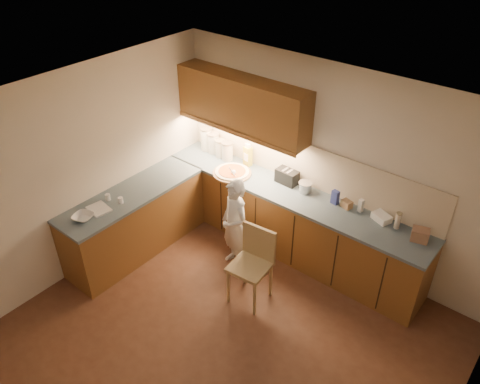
{
  "coord_description": "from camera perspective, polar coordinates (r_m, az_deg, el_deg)",
  "views": [
    {
      "loc": [
        2.25,
        -2.57,
        4.26
      ],
      "look_at": [
        -0.8,
        1.2,
        1.0
      ],
      "focal_mm": 35.0,
      "sensor_mm": 36.0,
      "label": 1
    }
  ],
  "objects": [
    {
      "name": "card_box_b",
      "position": [
        5.55,
        21.1,
        -4.9
      ],
      "size": [
        0.22,
        0.19,
        0.14
      ],
      "primitive_type": "cube",
      "rotation": [
        0.0,
        0.0,
        0.27
      ],
      "color": "#9D7155",
      "rests_on": "l_counter"
    },
    {
      "name": "canister_c",
      "position": [
        6.71,
        -2.45,
        5.35
      ],
      "size": [
        0.14,
        0.14,
        0.27
      ],
      "rotation": [
        0.0,
        0.0,
        -0.27
      ],
      "color": "silver",
      "rests_on": "l_counter"
    },
    {
      "name": "steel_pot",
      "position": [
        6.02,
        7.97,
        0.61
      ],
      "size": [
        0.18,
        0.18,
        0.14
      ],
      "color": "#ACACB1",
      "rests_on": "l_counter"
    },
    {
      "name": "canister_a",
      "position": [
        6.89,
        -4.12,
        6.48
      ],
      "size": [
        0.17,
        0.17,
        0.35
      ],
      "rotation": [
        0.0,
        0.0,
        0.25
      ],
      "color": "white",
      "rests_on": "l_counter"
    },
    {
      "name": "canister_d",
      "position": [
        6.63,
        -1.55,
        5.03
      ],
      "size": [
        0.17,
        0.17,
        0.27
      ],
      "rotation": [
        0.0,
        0.0,
        -0.28
      ],
      "color": "silver",
      "rests_on": "l_counter"
    },
    {
      "name": "card_box_a",
      "position": [
        5.83,
        12.87,
        -1.44
      ],
      "size": [
        0.15,
        0.13,
        0.09
      ],
      "primitive_type": "cube",
      "rotation": [
        0.0,
        0.0,
        -0.3
      ],
      "color": "#A37D57",
      "rests_on": "l_counter"
    },
    {
      "name": "mixing_bowl",
      "position": [
        5.81,
        -18.57,
        -2.91
      ],
      "size": [
        0.3,
        0.3,
        0.06
      ],
      "primitive_type": "imported",
      "rotation": [
        0.0,
        0.0,
        0.31
      ],
      "color": "white",
      "rests_on": "l_counter"
    },
    {
      "name": "child",
      "position": [
        5.88,
        -0.67,
        -4.09
      ],
      "size": [
        0.55,
        0.45,
        1.29
      ],
      "primitive_type": "imported",
      "rotation": [
        0.0,
        0.0,
        -0.35
      ],
      "color": "white",
      "rests_on": "ground"
    },
    {
      "name": "dough_cloth",
      "position": [
        5.92,
        -16.83,
        -1.99
      ],
      "size": [
        0.31,
        0.25,
        0.02
      ],
      "primitive_type": "cube",
      "rotation": [
        0.0,
        0.0,
        -0.14
      ],
      "color": "silver",
      "rests_on": "l_counter"
    },
    {
      "name": "upper_cabinets",
      "position": [
        6.13,
        0.23,
        10.73
      ],
      "size": [
        1.95,
        0.36,
        0.73
      ],
      "color": "brown",
      "rests_on": "ground"
    },
    {
      "name": "toaster",
      "position": [
        6.15,
        5.75,
        1.89
      ],
      "size": [
        0.3,
        0.18,
        0.19
      ],
      "rotation": [
        0.0,
        0.0,
        -0.05
      ],
      "color": "black",
      "rests_on": "l_counter"
    },
    {
      "name": "tall_jar",
      "position": [
        5.62,
        18.68,
        -3.3
      ],
      "size": [
        0.07,
        0.07,
        0.21
      ],
      "rotation": [
        0.0,
        0.0,
        0.36
      ],
      "color": "silver",
      "rests_on": "l_counter"
    },
    {
      "name": "wooden_chair",
      "position": [
        5.52,
        1.65,
        -8.26
      ],
      "size": [
        0.47,
        0.47,
        0.96
      ],
      "rotation": [
        0.0,
        0.0,
        0.1
      ],
      "color": "tan",
      "rests_on": "ground"
    },
    {
      "name": "white_bottle",
      "position": [
        5.79,
        14.51,
        -1.62
      ],
      "size": [
        0.06,
        0.06,
        0.16
      ],
      "primitive_type": "cube",
      "rotation": [
        0.0,
        0.0,
        -0.19
      ],
      "color": "silver",
      "rests_on": "l_counter"
    },
    {
      "name": "l_counter",
      "position": [
        6.25,
        -0.6,
        -3.52
      ],
      "size": [
        3.77,
        2.62,
        0.92
      ],
      "color": "brown",
      "rests_on": "ground"
    },
    {
      "name": "spice_jar_a",
      "position": [
        6.05,
        -15.82,
        -0.61
      ],
      "size": [
        0.08,
        0.08,
        0.08
      ],
      "primitive_type": "cylinder",
      "rotation": [
        0.0,
        0.0,
        0.25
      ],
      "color": "silver",
      "rests_on": "l_counter"
    },
    {
      "name": "spice_jar_b",
      "position": [
        5.95,
        -14.36,
        -0.99
      ],
      "size": [
        0.06,
        0.06,
        0.08
      ],
      "primitive_type": "cylinder",
      "rotation": [
        0.0,
        0.0,
        -0.04
      ],
      "color": "white",
      "rests_on": "l_counter"
    },
    {
      "name": "canister_b",
      "position": [
        6.82,
        -3.27,
        6.02
      ],
      "size": [
        0.17,
        0.17,
        0.31
      ],
      "rotation": [
        0.0,
        0.0,
        0.36
      ],
      "color": "silver",
      "rests_on": "l_counter"
    },
    {
      "name": "blue_box",
      "position": [
        5.85,
        11.53,
        -0.63
      ],
      "size": [
        0.1,
        0.08,
        0.18
      ],
      "primitive_type": "cube",
      "rotation": [
        0.0,
        0.0,
        -0.17
      ],
      "color": "#2F3B8E",
      "rests_on": "l_counter"
    },
    {
      "name": "pizza_on_board",
      "position": [
        6.35,
        -0.97,
        2.41
      ],
      "size": [
        0.53,
        0.53,
        0.21
      ],
      "rotation": [
        0.0,
        0.0,
        -0.19
      ],
      "color": "#A88154",
      "rests_on": "l_counter"
    },
    {
      "name": "oil_jug",
      "position": [
        6.49,
        0.95,
        4.48
      ],
      "size": [
        0.12,
        0.1,
        0.33
      ],
      "rotation": [
        0.0,
        0.0,
        -0.2
      ],
      "color": "gold",
      "rests_on": "l_counter"
    },
    {
      "name": "room",
      "position": [
        4.29,
        -1.79,
        -3.22
      ],
      "size": [
        4.54,
        4.5,
        2.62
      ],
      "color": "#512D1C",
      "rests_on": "ground"
    },
    {
      "name": "backsplash",
      "position": [
        6.08,
        7.81,
        3.45
      ],
      "size": [
        3.75,
        0.02,
        0.58
      ],
      "primitive_type": "cube",
      "color": "beige",
      "rests_on": "l_counter"
    },
    {
      "name": "flat_pack",
      "position": [
        5.72,
        16.87,
        -2.98
      ],
      "size": [
        0.25,
        0.22,
        0.08
      ],
      "primitive_type": "cube",
      "rotation": [
        0.0,
        0.0,
        -0.38
      ],
      "color": "white",
      "rests_on": "l_counter"
    }
  ]
}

